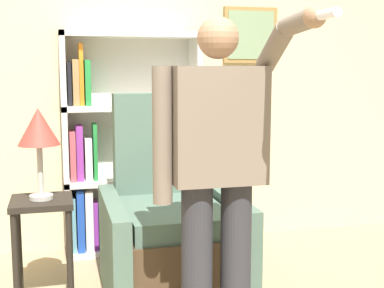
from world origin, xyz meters
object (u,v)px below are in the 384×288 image
object	(u,v)px
side_table	(42,223)
person_standing	(217,167)
table_lamp	(39,130)
bookcase	(119,150)
armchair	(170,233)

from	to	relation	value
side_table	person_standing	bearing A→B (deg)	-44.66
table_lamp	side_table	bearing A→B (deg)	0.00
bookcase	armchair	size ratio (longest dim) A/B	1.34
armchair	table_lamp	distance (m)	1.00
person_standing	armchair	bearing A→B (deg)	95.17
bookcase	person_standing	bearing A→B (deg)	-80.10
bookcase	side_table	xyz separation A→B (m)	(-0.55, -0.79, -0.29)
bookcase	table_lamp	size ratio (longest dim) A/B	3.07
bookcase	armchair	world-z (taller)	bookcase
person_standing	table_lamp	xyz separation A→B (m)	(-0.82, 0.81, 0.11)
bookcase	side_table	distance (m)	1.00
armchair	person_standing	distance (m)	0.94
bookcase	armchair	xyz separation A→B (m)	(0.21, -0.84, -0.40)
armchair	side_table	distance (m)	0.76
armchair	side_table	world-z (taller)	armchair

